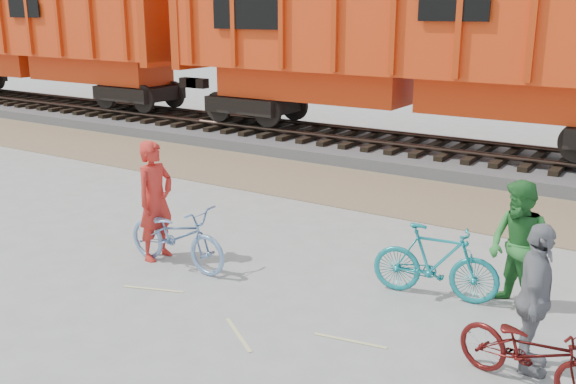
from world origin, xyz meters
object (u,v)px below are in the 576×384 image
person_woman (535,299)px  bicycle_maroon (531,353)px  bicycle_teal (435,262)px  bicycle_blue (177,236)px  person_man (518,247)px  hopper_car_center (418,42)px  hopper_car_left (40,32)px  person_solo (155,201)px

person_woman → bicycle_maroon: bearing=-176.9°
bicycle_teal → bicycle_blue: bearing=97.2°
bicycle_blue → person_man: bearing=-73.5°
hopper_car_center → bicycle_teal: (3.56, -7.90, -2.50)m
hopper_car_center → bicycle_blue: bearing=-90.8°
hopper_car_left → bicycle_maroon: (20.18, -9.50, -2.58)m
hopper_car_left → hopper_car_center: bearing=0.0°
bicycle_teal → hopper_car_left: bearing=58.0°
hopper_car_center → bicycle_maroon: hopper_car_center is taller
bicycle_blue → bicycle_teal: bearing=-72.5°
hopper_car_center → bicycle_maroon: 11.12m
bicycle_blue → bicycle_teal: bicycle_teal is taller
hopper_car_left → bicycle_teal: (18.56, -7.90, -2.50)m
hopper_car_center → person_woman: 10.65m
person_man → person_solo: bearing=-133.1°
person_solo → person_man: person_solo is taller
bicycle_maroon → person_man: size_ratio=0.94×
bicycle_blue → person_solo: person_solo is taller
hopper_car_left → bicycle_blue: size_ratio=7.48×
bicycle_maroon → person_solo: bearing=98.2°
person_solo → person_woman: 5.71m
bicycle_blue → bicycle_maroon: 5.33m
bicycle_maroon → bicycle_teal: bearing=59.7°
hopper_car_left → bicycle_blue: bearing=-31.1°
bicycle_teal → person_man: (1.00, 0.20, 0.35)m
bicycle_teal → person_woman: size_ratio=1.02×
person_man → hopper_car_left: bearing=-167.3°
bicycle_teal → person_solo: size_ratio=0.90×
bicycle_teal → bicycle_maroon: size_ratio=1.05×
bicycle_blue → hopper_car_center: bearing=0.6°
person_woman → person_solo: bearing=76.7°
bicycle_teal → bicycle_maroon: bicycle_teal is taller
hopper_car_center → person_man: 9.20m
bicycle_blue → bicycle_maroon: bicycle_blue is taller
hopper_car_center → bicycle_maroon: bearing=-61.4°
hopper_car_left → person_woman: hopper_car_left is taller
hopper_car_center → bicycle_maroon: (5.18, -9.50, -2.58)m
person_solo → person_man: bearing=-76.0°
hopper_car_center → bicycle_teal: size_ratio=8.24×
hopper_car_left → bicycle_maroon: size_ratio=8.65×
bicycle_blue → person_man: (4.68, 1.27, 0.37)m
bicycle_teal → bicycle_maroon: 2.28m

